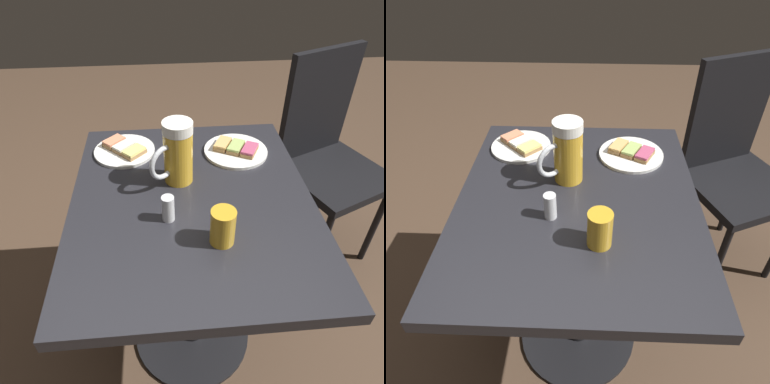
# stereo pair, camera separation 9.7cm
# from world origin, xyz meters

# --- Properties ---
(ground_plane) EXTENTS (6.00, 6.00, 0.00)m
(ground_plane) POSITION_xyz_m (0.00, 0.00, 0.00)
(ground_plane) COLOR #4C3828
(cafe_table) EXTENTS (0.66, 0.78, 0.70)m
(cafe_table) POSITION_xyz_m (0.00, 0.00, 0.54)
(cafe_table) COLOR black
(cafe_table) RESTS_ON ground_plane
(plate_near) EXTENTS (0.20, 0.20, 0.03)m
(plate_near) POSITION_xyz_m (0.16, 0.21, 0.71)
(plate_near) COLOR white
(plate_near) RESTS_ON cafe_table
(plate_far) EXTENTS (0.19, 0.19, 0.03)m
(plate_far) POSITION_xyz_m (-0.20, 0.25, 0.71)
(plate_far) COLOR white
(plate_far) RESTS_ON cafe_table
(beer_mug) EXTENTS (0.12, 0.11, 0.19)m
(beer_mug) POSITION_xyz_m (-0.03, 0.08, 0.80)
(beer_mug) COLOR gold
(beer_mug) RESTS_ON cafe_table
(beer_glass_small) EXTENTS (0.06, 0.06, 0.09)m
(beer_glass_small) POSITION_xyz_m (0.06, -0.17, 0.75)
(beer_glass_small) COLOR gold
(beer_glass_small) RESTS_ON cafe_table
(salt_shaker) EXTENTS (0.03, 0.03, 0.07)m
(salt_shaker) POSITION_xyz_m (-0.07, -0.08, 0.74)
(salt_shaker) COLOR silver
(salt_shaker) RESTS_ON cafe_table
(cafe_chair) EXTENTS (0.50, 0.50, 0.92)m
(cafe_chair) POSITION_xyz_m (0.60, 0.46, 0.52)
(cafe_chair) COLOR black
(cafe_chair) RESTS_ON ground_plane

